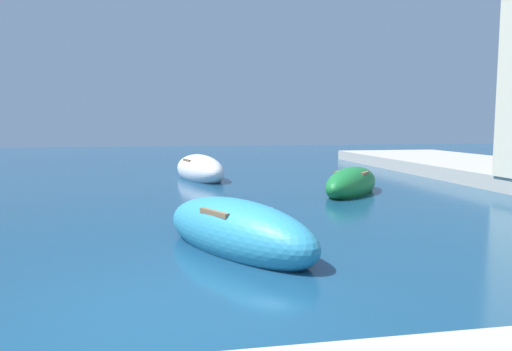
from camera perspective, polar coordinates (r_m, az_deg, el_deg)
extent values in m
plane|color=navy|center=(5.78, -9.39, -15.65)|extent=(80.00, 80.00, 0.00)
ellipsoid|color=white|center=(18.73, -6.56, 0.60)|extent=(2.27, 4.05, 1.21)
cube|color=brown|center=(18.70, -6.58, 1.82)|extent=(1.23, 1.01, 0.08)
ellipsoid|color=teal|center=(8.34, -2.26, -6.54)|extent=(2.85, 3.91, 1.11)
cube|color=brown|center=(8.26, -2.28, -4.02)|extent=(1.22, 1.13, 0.08)
ellipsoid|color=#197233|center=(15.14, 11.05, -0.98)|extent=(3.04, 3.39, 1.03)
cube|color=brown|center=(15.10, 11.08, 0.34)|extent=(1.14, 1.11, 0.08)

